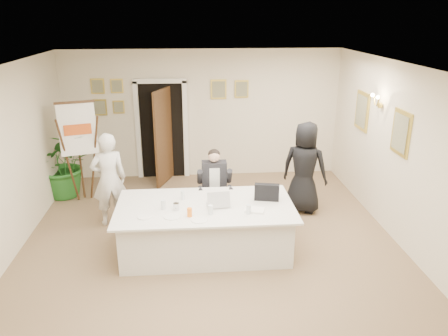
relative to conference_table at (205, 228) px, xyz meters
name	(u,v)px	position (x,y,z in m)	size (l,w,h in m)	color
floor	(212,253)	(0.09, -0.08, -0.39)	(7.00, 7.00, 0.00)	brown
ceiling	(210,69)	(0.09, -0.08, 2.41)	(6.00, 7.00, 0.02)	white
wall_back	(203,114)	(0.09, 3.42, 1.01)	(6.00, 0.10, 2.80)	beige
wall_right	(412,162)	(3.09, -0.08, 1.01)	(0.10, 7.00, 2.80)	beige
doorway	(163,133)	(-0.79, 3.24, 0.65)	(1.14, 0.86, 2.20)	black
pictures_back_wall	(165,95)	(-0.71, 3.39, 1.46)	(3.40, 0.06, 0.80)	gold
pictures_right_wall	(379,121)	(3.06, 1.12, 1.36)	(0.06, 2.20, 0.80)	gold
wall_sconce	(378,101)	(2.99, 1.12, 1.71)	(0.20, 0.30, 0.24)	gold
conference_table	(205,228)	(0.00, 0.00, 0.00)	(2.67, 1.42, 0.78)	silver
seated_man	(214,186)	(0.20, 0.99, 0.28)	(0.58, 0.62, 1.35)	black
flip_chart	(80,157)	(-2.31, 2.14, 0.51)	(0.70, 0.52, 1.95)	#381D11
standing_man	(109,179)	(-1.60, 1.09, 0.43)	(0.60, 0.39, 1.64)	silver
standing_woman	(305,168)	(1.87, 1.33, 0.46)	(0.83, 0.54, 1.70)	black
potted_palm	(64,164)	(-2.71, 2.42, 0.28)	(1.22, 1.06, 1.36)	#216521
laptop	(218,197)	(0.20, -0.01, 0.52)	(0.34, 0.36, 0.28)	#B7BABC
laptop_bag	(267,192)	(0.96, 0.12, 0.51)	(0.38, 0.10, 0.26)	black
paper_stack	(254,210)	(0.71, -0.26, 0.40)	(0.28, 0.20, 0.03)	white
plate_left	(145,217)	(-0.87, -0.34, 0.39)	(0.22, 0.22, 0.01)	white
plate_mid	(172,217)	(-0.48, -0.36, 0.39)	(0.24, 0.24, 0.01)	white
plate_near	(199,220)	(-0.10, -0.50, 0.39)	(0.24, 0.24, 0.01)	white
glass_a	(163,205)	(-0.62, -0.08, 0.45)	(0.07, 0.07, 0.14)	silver
glass_b	(211,210)	(0.07, -0.32, 0.45)	(0.07, 0.07, 0.14)	silver
glass_c	(249,209)	(0.61, -0.34, 0.45)	(0.07, 0.07, 0.14)	silver
glass_d	(183,195)	(-0.34, 0.25, 0.45)	(0.06, 0.06, 0.14)	silver
oj_glass	(190,212)	(-0.23, -0.37, 0.45)	(0.07, 0.07, 0.13)	orange
steel_jug	(176,207)	(-0.43, -0.14, 0.44)	(0.09, 0.09, 0.11)	silver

